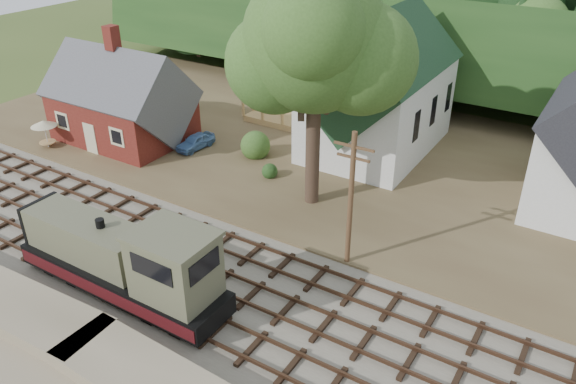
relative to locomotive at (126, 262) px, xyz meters
The scene contains 15 objects.
ground 3.86m from the locomotive, 68.63° to the left, with size 140.00×140.00×0.00m, color #384C1E.
embankment 6.01m from the locomotive, 77.94° to the right, with size 64.00×5.00×1.60m, color #7F7259.
railroad_bed 3.81m from the locomotive, 68.63° to the left, with size 64.00×11.00×0.16m, color #726B5B.
village_flat 21.13m from the locomotive, 86.80° to the left, with size 64.00×26.00×0.30m, color brown.
hillside 45.07m from the locomotive, 88.50° to the left, with size 70.00×28.00×8.00m, color #1E3F19.
ridge 61.05m from the locomotive, 88.90° to the left, with size 80.00×20.00×12.00m, color black.
depot 20.42m from the locomotive, 136.64° to the left, with size 10.80×7.41×9.00m.
church 23.11m from the locomotive, 82.03° to the left, with size 8.40×15.17×13.00m.
timber_frame 25.49m from the locomotive, 100.92° to the left, with size 8.20×6.20×6.99m.
big_tree 15.75m from the locomotive, 75.67° to the left, with size 10.90×8.40×14.70m.
telegraph_pole_near 11.77m from the locomotive, 45.09° to the left, with size 2.20×0.28×8.00m.
locomotive is the anchor object (origin of this frame).
car_blue 17.64m from the locomotive, 119.29° to the left, with size 1.37×3.42×1.16m, color #5986C0.
car_green 26.24m from the locomotive, 143.08° to the left, with size 1.26×3.62×1.19m, color #6E9668.
patio_set 20.95m from the locomotive, 153.28° to the left, with size 1.97×1.97×2.19m.
Camera 1 is at (17.57, -17.95, 18.63)m, focal length 35.00 mm.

